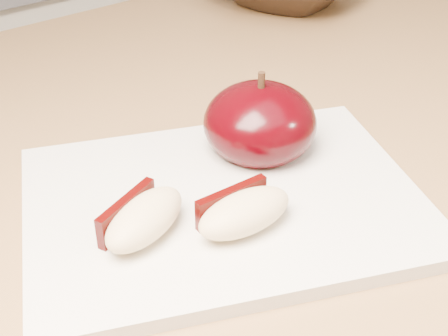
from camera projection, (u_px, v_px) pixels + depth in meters
cutting_board at (224, 202)px, 0.46m from camera, size 0.35×0.31×0.01m
apple_half at (260, 123)px, 0.50m from camera, size 0.12×0.12×0.08m
apple_wedge_a at (143, 218)px, 0.42m from camera, size 0.08×0.06×0.03m
apple_wedge_b at (243, 211)px, 0.42m from camera, size 0.07×0.04×0.03m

